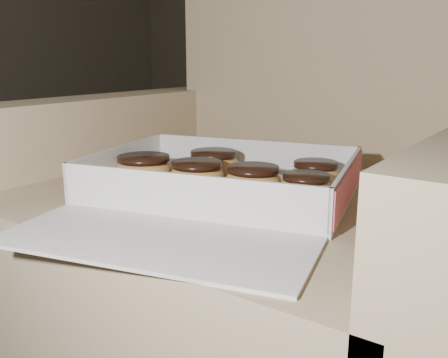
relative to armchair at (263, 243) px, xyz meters
name	(u,v)px	position (x,y,z in m)	size (l,w,h in m)	color
floor	(123,290)	(-0.56, 0.12, -0.31)	(4.50, 4.50, 0.00)	black
armchair	(263,243)	(0.00, 0.00, 0.00)	(0.95, 0.80, 0.99)	tan
bakery_box	(216,193)	(0.01, -0.17, 0.15)	(0.54, 0.59, 0.07)	silver
donut_a	(253,179)	(0.05, -0.12, 0.17)	(0.10, 0.10, 0.05)	gold
donut_b	(197,174)	(-0.05, -0.14, 0.17)	(0.10, 0.10, 0.05)	gold
donut_c	(316,172)	(0.11, 0.00, 0.16)	(0.09, 0.09, 0.04)	gold
donut_d	(144,168)	(-0.16, -0.17, 0.17)	(0.10, 0.10, 0.05)	gold
donut_e	(306,186)	(0.14, -0.09, 0.16)	(0.08, 0.08, 0.04)	gold
donut_f	(214,162)	(-0.09, -0.05, 0.17)	(0.10, 0.10, 0.05)	gold
crumb_a	(118,203)	(-0.09, -0.30, 0.14)	(0.01, 0.01, 0.00)	black
crumb_b	(173,200)	(-0.03, -0.23, 0.14)	(0.01, 0.01, 0.00)	black
crumb_c	(189,201)	(-0.01, -0.22, 0.14)	(0.01, 0.01, 0.00)	black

